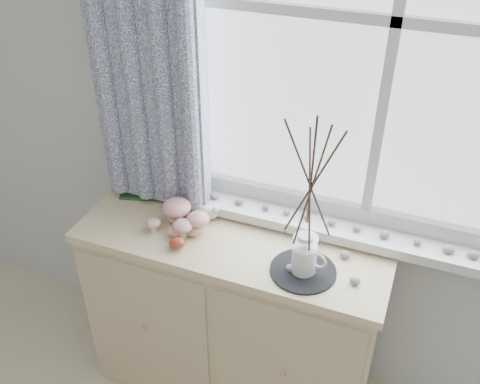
{
  "coord_description": "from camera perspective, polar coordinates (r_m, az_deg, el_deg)",
  "views": [
    {
      "loc": [
        0.45,
        0.3,
        2.13
      ],
      "look_at": [
        -0.1,
        1.7,
        1.1
      ],
      "focal_mm": 40.0,
      "sensor_mm": 36.0,
      "label": 1
    }
  ],
  "objects": [
    {
      "name": "twig_pitcher",
      "position": [
        1.66,
        7.59,
        1.19
      ],
      "size": [
        0.28,
        0.28,
        0.66
      ],
      "rotation": [
        0.0,
        0.0,
        -0.24
      ],
      "color": "silver",
      "rests_on": "crocheted_doily"
    },
    {
      "name": "toadstool_cluster",
      "position": [
        2.04,
        -6.31,
        -2.47
      ],
      "size": [
        0.24,
        0.17,
        0.11
      ],
      "color": "white",
      "rests_on": "sideboard"
    },
    {
      "name": "botanical_book",
      "position": [
        2.19,
        -9.36,
        1.97
      ],
      "size": [
        0.38,
        0.23,
        0.25
      ],
      "primitive_type": null,
      "rotation": [
        0.0,
        0.0,
        0.29
      ],
      "color": "#1E4021",
      "rests_on": "sideboard"
    },
    {
      "name": "songbird_figurine",
      "position": [
        2.1,
        -3.55,
        -2.1
      ],
      "size": [
        0.12,
        0.06,
        0.06
      ],
      "primitive_type": null,
      "rotation": [
        0.0,
        0.0,
        0.0
      ],
      "color": "silver",
      "rests_on": "sideboard"
    },
    {
      "name": "sideboard",
      "position": [
        2.31,
        -0.76,
        -13.05
      ],
      "size": [
        1.2,
        0.45,
        0.85
      ],
      "color": "beige",
      "rests_on": "ground"
    },
    {
      "name": "wooden_eggs",
      "position": [
        2.03,
        -6.4,
        -4.09
      ],
      "size": [
        0.16,
        0.17,
        0.07
      ],
      "color": "tan",
      "rests_on": "sideboard"
    },
    {
      "name": "sideboard_pebbles",
      "position": [
        1.95,
        8.27,
        -6.63
      ],
      "size": [
        0.34,
        0.23,
        0.03
      ],
      "color": "gray",
      "rests_on": "sideboard"
    },
    {
      "name": "crocheted_doily",
      "position": [
        1.89,
        6.74,
        -8.34
      ],
      "size": [
        0.23,
        0.23,
        0.01
      ],
      "primitive_type": "cylinder",
      "color": "black",
      "rests_on": "sideboard"
    }
  ]
}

